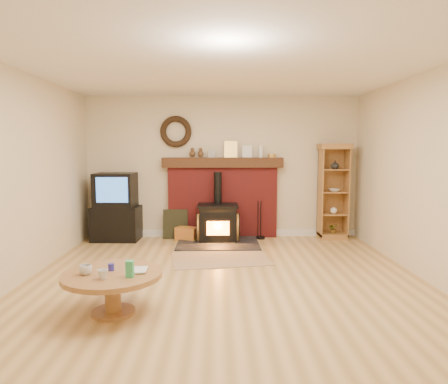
{
  "coord_description": "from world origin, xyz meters",
  "views": [
    {
      "loc": [
        -0.1,
        -4.65,
        1.64
      ],
      "look_at": [
        -0.0,
        1.0,
        1.03
      ],
      "focal_mm": 32.0,
      "sensor_mm": 36.0,
      "label": 1
    }
  ],
  "objects_px": {
    "wood_stove": "(218,224)",
    "tv_unit": "(116,208)",
    "curio_cabinet": "(333,191)",
    "coffee_table": "(112,280)"
  },
  "relations": [
    {
      "from": "wood_stove",
      "to": "tv_unit",
      "type": "bearing_deg",
      "value": 173.76
    },
    {
      "from": "wood_stove",
      "to": "tv_unit",
      "type": "xyz_separation_m",
      "value": [
        -1.83,
        0.2,
        0.26
      ]
    },
    {
      "from": "curio_cabinet",
      "to": "wood_stove",
      "type": "bearing_deg",
      "value": -172.34
    },
    {
      "from": "curio_cabinet",
      "to": "tv_unit",
      "type": "bearing_deg",
      "value": -178.79
    },
    {
      "from": "wood_stove",
      "to": "curio_cabinet",
      "type": "xyz_separation_m",
      "value": [
        2.1,
        0.28,
        0.55
      ]
    },
    {
      "from": "tv_unit",
      "to": "curio_cabinet",
      "type": "relative_size",
      "value": 0.7
    },
    {
      "from": "coffee_table",
      "to": "wood_stove",
      "type": "bearing_deg",
      "value": 70.93
    },
    {
      "from": "tv_unit",
      "to": "curio_cabinet",
      "type": "height_order",
      "value": "curio_cabinet"
    },
    {
      "from": "tv_unit",
      "to": "coffee_table",
      "type": "bearing_deg",
      "value": -76.66
    },
    {
      "from": "wood_stove",
      "to": "coffee_table",
      "type": "distance_m",
      "value": 3.24
    }
  ]
}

